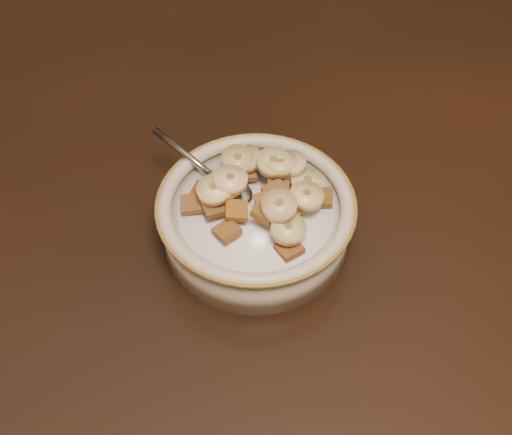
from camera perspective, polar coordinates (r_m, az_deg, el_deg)
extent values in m
cube|color=#422816|center=(1.39, -2.75, -18.45)|extent=(4.00, 4.50, 0.10)
cube|color=black|center=(0.72, -5.06, 4.79)|extent=(1.43, 0.95, 0.04)
cube|color=black|center=(1.49, -14.50, 16.31)|extent=(0.45, 0.45, 0.88)
cylinder|color=#B9B5A2|center=(0.61, 0.00, -0.54)|extent=(0.18, 0.18, 0.04)
cylinder|color=white|center=(0.59, 0.00, 0.76)|extent=(0.15, 0.15, 0.00)
ellipsoid|color=#A0A2A9|center=(0.60, -2.08, 2.34)|extent=(0.05, 0.05, 0.01)
cube|color=brown|center=(0.57, 2.96, 0.53)|extent=(0.03, 0.03, 0.01)
cube|color=#97671E|center=(0.59, -4.12, 1.84)|extent=(0.02, 0.02, 0.01)
cube|color=brown|center=(0.56, -2.60, -1.19)|extent=(0.03, 0.03, 0.01)
cube|color=brown|center=(0.60, -4.75, 2.23)|extent=(0.03, 0.03, 0.01)
cube|color=brown|center=(0.55, 2.98, -2.77)|extent=(0.03, 0.03, 0.01)
cube|color=#99581D|center=(0.59, 4.97, 1.85)|extent=(0.02, 0.02, 0.01)
cube|color=olive|center=(0.59, -2.13, 3.35)|extent=(0.02, 0.02, 0.01)
cube|color=brown|center=(0.63, -0.27, 5.42)|extent=(0.03, 0.03, 0.01)
cube|color=brown|center=(0.58, 1.79, 2.28)|extent=(0.03, 0.03, 0.01)
cube|color=brown|center=(0.57, -3.78, 0.88)|extent=(0.02, 0.02, 0.01)
cube|color=brown|center=(0.56, 0.82, 0.47)|extent=(0.03, 0.03, 0.01)
cube|color=#8F5C1A|center=(0.60, -1.79, 4.02)|extent=(0.03, 0.03, 0.01)
cube|color=brown|center=(0.61, 1.41, 4.31)|extent=(0.03, 0.03, 0.01)
cube|color=brown|center=(0.58, 1.96, 2.61)|extent=(0.02, 0.02, 0.01)
cube|color=#995F24|center=(0.57, 0.96, 1.39)|extent=(0.02, 0.02, 0.01)
cube|color=brown|center=(0.59, 5.84, 1.77)|extent=(0.03, 0.02, 0.01)
cube|color=#9A5F1C|center=(0.57, -1.75, 0.65)|extent=(0.02, 0.02, 0.01)
cube|color=brown|center=(0.60, -1.03, 4.06)|extent=(0.02, 0.02, 0.01)
cube|color=brown|center=(0.57, 2.27, 0.76)|extent=(0.03, 0.03, 0.01)
cube|color=#92602C|center=(0.60, 5.03, 2.67)|extent=(0.02, 0.02, 0.01)
cube|color=brown|center=(0.59, -5.73, 1.22)|extent=(0.02, 0.02, 0.01)
cube|color=brown|center=(0.60, 4.10, 2.80)|extent=(0.03, 0.03, 0.01)
cylinder|color=beige|center=(0.61, -0.98, 5.15)|extent=(0.04, 0.04, 0.01)
cylinder|color=#FFEA9F|center=(0.57, -2.29, 3.34)|extent=(0.04, 0.03, 0.01)
cylinder|color=beige|center=(0.55, 2.09, 1.02)|extent=(0.04, 0.04, 0.01)
cylinder|color=#FADB87|center=(0.58, -2.78, 2.97)|extent=(0.04, 0.04, 0.01)
cylinder|color=tan|center=(0.60, -1.63, 5.13)|extent=(0.04, 0.04, 0.01)
cylinder|color=#DAC96B|center=(0.59, 2.14, 4.81)|extent=(0.04, 0.04, 0.02)
cylinder|color=beige|center=(0.59, 4.60, 3.16)|extent=(0.04, 0.04, 0.01)
cylinder|color=#FBEFA0|center=(0.57, -3.75, 2.48)|extent=(0.04, 0.04, 0.02)
cylinder|color=#CCBB72|center=(0.59, 1.57, 4.91)|extent=(0.03, 0.03, 0.01)
cylinder|color=#D3C57B|center=(0.55, 2.89, -1.02)|extent=(0.03, 0.03, 0.01)
cylinder|color=#F6DF9C|center=(0.57, 4.52, 1.92)|extent=(0.04, 0.04, 0.01)
cylinder|color=#EEDB8C|center=(0.59, 3.01, 4.81)|extent=(0.03, 0.03, 0.01)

